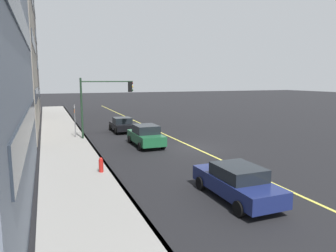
{
  "coord_description": "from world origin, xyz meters",
  "views": [
    {
      "loc": [
        -20.25,
        10.07,
        4.99
      ],
      "look_at": [
        0.39,
        1.9,
        1.67
      ],
      "focal_mm": 33.23,
      "sensor_mm": 36.0,
      "label": 1
    }
  ],
  "objects_px": {
    "car_navy": "(236,182)",
    "street_sign_post": "(75,119)",
    "car_black": "(122,125)",
    "traffic_light_mast": "(103,97)",
    "car_green": "(146,135)",
    "fire_hydrant": "(101,166)"
  },
  "relations": [
    {
      "from": "car_black",
      "to": "car_green",
      "type": "height_order",
      "value": "car_green"
    },
    {
      "from": "car_green",
      "to": "street_sign_post",
      "type": "distance_m",
      "value": 6.91
    },
    {
      "from": "car_green",
      "to": "street_sign_post",
      "type": "relative_size",
      "value": 1.49
    },
    {
      "from": "car_navy",
      "to": "street_sign_post",
      "type": "height_order",
      "value": "street_sign_post"
    },
    {
      "from": "car_green",
      "to": "car_navy",
      "type": "bearing_deg",
      "value": -178.4
    },
    {
      "from": "car_navy",
      "to": "fire_hydrant",
      "type": "bearing_deg",
      "value": 40.58
    },
    {
      "from": "traffic_light_mast",
      "to": "street_sign_post",
      "type": "distance_m",
      "value": 3.08
    },
    {
      "from": "car_navy",
      "to": "car_black",
      "type": "bearing_deg",
      "value": 1.66
    },
    {
      "from": "car_black",
      "to": "traffic_light_mast",
      "type": "height_order",
      "value": "traffic_light_mast"
    },
    {
      "from": "car_green",
      "to": "street_sign_post",
      "type": "xyz_separation_m",
      "value": [
        4.99,
        4.69,
        0.91
      ]
    },
    {
      "from": "car_navy",
      "to": "street_sign_post",
      "type": "bearing_deg",
      "value": 16.88
    },
    {
      "from": "car_green",
      "to": "fire_hydrant",
      "type": "bearing_deg",
      "value": 144.03
    },
    {
      "from": "car_black",
      "to": "fire_hydrant",
      "type": "xyz_separation_m",
      "value": [
        -12.97,
        4.18,
        -0.25
      ]
    },
    {
      "from": "car_black",
      "to": "traffic_light_mast",
      "type": "relative_size",
      "value": 0.75
    },
    {
      "from": "traffic_light_mast",
      "to": "fire_hydrant",
      "type": "relative_size",
      "value": 5.46
    },
    {
      "from": "car_black",
      "to": "fire_hydrant",
      "type": "distance_m",
      "value": 13.63
    },
    {
      "from": "traffic_light_mast",
      "to": "street_sign_post",
      "type": "bearing_deg",
      "value": 69.0
    },
    {
      "from": "car_black",
      "to": "traffic_light_mast",
      "type": "distance_m",
      "value": 4.56
    },
    {
      "from": "car_black",
      "to": "car_navy",
      "type": "relative_size",
      "value": 0.83
    },
    {
      "from": "car_black",
      "to": "street_sign_post",
      "type": "bearing_deg",
      "value": 113.31
    },
    {
      "from": "fire_hydrant",
      "to": "car_navy",
      "type": "bearing_deg",
      "value": -139.42
    },
    {
      "from": "fire_hydrant",
      "to": "street_sign_post",
      "type": "bearing_deg",
      "value": 1.58
    }
  ]
}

